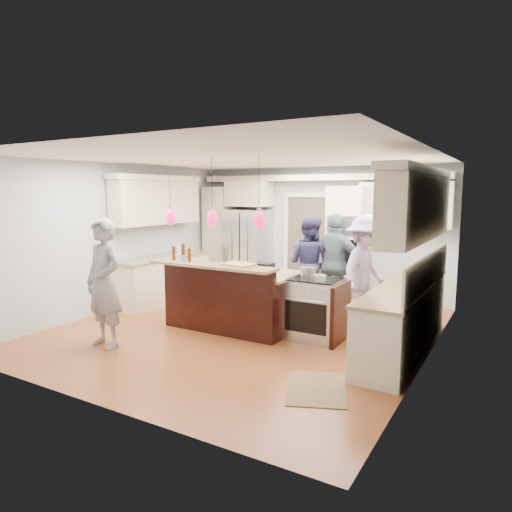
{
  "coord_description": "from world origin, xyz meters",
  "views": [
    {
      "loc": [
        3.73,
        -6.02,
        2.19
      ],
      "look_at": [
        0.0,
        0.35,
        1.15
      ],
      "focal_mm": 32.0,
      "sensor_mm": 36.0,
      "label": 1
    }
  ],
  "objects_px": {
    "person_far_left": "(309,264)",
    "refrigerator": "(248,250)",
    "island_range": "(316,309)",
    "kitchen_island": "(234,297)",
    "person_bar_end": "(104,283)"
  },
  "relations": [
    {
      "from": "refrigerator",
      "to": "island_range",
      "type": "height_order",
      "value": "refrigerator"
    },
    {
      "from": "person_bar_end",
      "to": "person_far_left",
      "type": "height_order",
      "value": "person_bar_end"
    },
    {
      "from": "kitchen_island",
      "to": "person_bar_end",
      "type": "distance_m",
      "value": 2.08
    },
    {
      "from": "island_range",
      "to": "person_far_left",
      "type": "height_order",
      "value": "person_far_left"
    },
    {
      "from": "kitchen_island",
      "to": "person_bar_end",
      "type": "relative_size",
      "value": 1.15
    },
    {
      "from": "refrigerator",
      "to": "kitchen_island",
      "type": "relative_size",
      "value": 0.86
    },
    {
      "from": "refrigerator",
      "to": "island_range",
      "type": "distance_m",
      "value": 3.71
    },
    {
      "from": "island_range",
      "to": "person_far_left",
      "type": "bearing_deg",
      "value": 117.65
    },
    {
      "from": "island_range",
      "to": "person_bar_end",
      "type": "height_order",
      "value": "person_bar_end"
    },
    {
      "from": "kitchen_island",
      "to": "person_bar_end",
      "type": "xyz_separation_m",
      "value": [
        -1.06,
        -1.74,
        0.43
      ]
    },
    {
      "from": "refrigerator",
      "to": "kitchen_island",
      "type": "bearing_deg",
      "value": -63.11
    },
    {
      "from": "person_far_left",
      "to": "refrigerator",
      "type": "bearing_deg",
      "value": -19.86
    },
    {
      "from": "refrigerator",
      "to": "kitchen_island",
      "type": "height_order",
      "value": "refrigerator"
    },
    {
      "from": "refrigerator",
      "to": "island_range",
      "type": "relative_size",
      "value": 1.96
    },
    {
      "from": "island_range",
      "to": "kitchen_island",
      "type": "bearing_deg",
      "value": -176.89
    }
  ]
}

